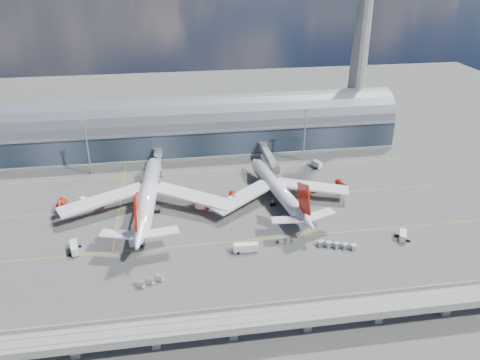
{
  "coord_description": "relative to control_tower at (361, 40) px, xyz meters",
  "views": [
    {
      "loc": [
        -12.41,
        -146.38,
        91.93
      ],
      "look_at": [
        11.9,
        10.0,
        14.0
      ],
      "focal_mm": 35.0,
      "sensor_mm": 36.0,
      "label": 1
    }
  ],
  "objects": [
    {
      "name": "ground",
      "position": [
        -85.0,
        -83.0,
        -51.64
      ],
      "size": [
        500.0,
        500.0,
        0.0
      ],
      "primitive_type": "plane",
      "color": "#474744",
      "rests_on": "ground"
    },
    {
      "name": "taxi_lines",
      "position": [
        -85.0,
        -60.89,
        -51.63
      ],
      "size": [
        200.0,
        80.12,
        0.01
      ],
      "color": "gold",
      "rests_on": "ground"
    },
    {
      "name": "terminal",
      "position": [
        -85.0,
        -5.01,
        -40.3
      ],
      "size": [
        200.0,
        30.0,
        28.0
      ],
      "color": "#212B37",
      "rests_on": "ground"
    },
    {
      "name": "control_tower",
      "position": [
        0.0,
        0.0,
        0.0
      ],
      "size": [
        19.0,
        19.0,
        103.0
      ],
      "color": "gray",
      "rests_on": "ground"
    },
    {
      "name": "guideway",
      "position": [
        -85.0,
        -138.0,
        -46.34
      ],
      "size": [
        220.0,
        8.5,
        7.2
      ],
      "color": "gray",
      "rests_on": "ground"
    },
    {
      "name": "floodlight_mast_left",
      "position": [
        -135.0,
        -28.0,
        -38.0
      ],
      "size": [
        3.0,
        0.7,
        25.7
      ],
      "color": "gray",
      "rests_on": "ground"
    },
    {
      "name": "floodlight_mast_right",
      "position": [
        -35.0,
        -28.0,
        -38.0
      ],
      "size": [
        3.0,
        0.7,
        25.7
      ],
      "color": "gray",
      "rests_on": "ground"
    },
    {
      "name": "airliner_left",
      "position": [
        -108.29,
        -66.61,
        -45.2
      ],
      "size": [
        70.35,
        73.92,
        22.52
      ],
      "rotation": [
        0.0,
        0.0,
        -0.07
      ],
      "color": "white",
      "rests_on": "ground"
    },
    {
      "name": "airliner_right",
      "position": [
        -56.62,
        -67.32,
        -46.37
      ],
      "size": [
        61.12,
        63.93,
        20.31
      ],
      "rotation": [
        0.0,
        0.0,
        0.15
      ],
      "color": "white",
      "rests_on": "ground"
    },
    {
      "name": "jet_bridge_left",
      "position": [
        -104.62,
        -29.88,
        -46.46
      ],
      "size": [
        4.4,
        28.0,
        7.25
      ],
      "color": "gray",
      "rests_on": "ground"
    },
    {
      "name": "jet_bridge_right",
      "position": [
        -53.37,
        -31.82,
        -46.46
      ],
      "size": [
        4.4,
        32.0,
        7.25
      ],
      "color": "gray",
      "rests_on": "ground"
    },
    {
      "name": "service_truck_0",
      "position": [
        -132.62,
        -90.74,
        -50.12
      ],
      "size": [
        3.98,
        7.42,
        2.93
      ],
      "rotation": [
        0.0,
        0.0,
        0.25
      ],
      "color": "silver",
      "rests_on": "ground"
    },
    {
      "name": "service_truck_1",
      "position": [
        -112.12,
        -90.13,
        -50.23
      ],
      "size": [
        5.22,
        3.37,
        2.79
      ],
      "rotation": [
        0.0,
        0.0,
        1.83
      ],
      "color": "silver",
      "rests_on": "ground"
    },
    {
      "name": "service_truck_2",
      "position": [
        -75.25,
        -99.61,
        -50.04
      ],
      "size": [
        8.5,
        2.83,
        3.06
      ],
      "rotation": [
        0.0,
        0.0,
        1.54
      ],
      "color": "silver",
      "rests_on": "ground"
    },
    {
      "name": "service_truck_3",
      "position": [
        -19.25,
        -100.7,
        -50.22
      ],
      "size": [
        4.63,
        6.11,
        2.78
      ],
      "rotation": [
        0.0,
        0.0,
        -0.48
      ],
      "color": "silver",
      "rests_on": "ground"
    },
    {
      "name": "service_truck_4",
      "position": [
        -30.77,
        -37.29,
        -50.08
      ],
      "size": [
        4.09,
        5.83,
        3.09
      ],
      "rotation": [
        0.0,
        0.0,
        0.34
      ],
      "color": "silver",
      "rests_on": "ground"
    },
    {
      "name": "service_truck_5",
      "position": [
        -133.52,
        -57.72,
        -50.24
      ],
      "size": [
        5.35,
        5.65,
        2.72
      ],
      "rotation": [
        0.0,
        0.0,
        0.72
      ],
      "color": "silver",
      "rests_on": "ground"
    },
    {
      "name": "cargo_train_0",
      "position": [
        -107.07,
        -111.72,
        -50.62
      ],
      "size": [
        8.78,
        4.82,
        1.95
      ],
      "rotation": [
        0.0,
        0.0,
        1.21
      ],
      "color": "gray",
      "rests_on": "ground"
    },
    {
      "name": "cargo_train_1",
      "position": [
        -43.9,
        -102.05,
        -50.69
      ],
      "size": [
        13.38,
        6.35,
        1.81
      ],
      "rotation": [
        0.0,
        0.0,
        1.93
      ],
      "color": "gray",
      "rests_on": "ground"
    },
    {
      "name": "cargo_train_2",
      "position": [
        -59.88,
        -96.65,
        -50.87
      ],
      "size": [
        6.64,
        2.0,
        1.46
      ],
      "rotation": [
        0.0,
        0.0,
        1.67
      ],
      "color": "gray",
      "rests_on": "ground"
    }
  ]
}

